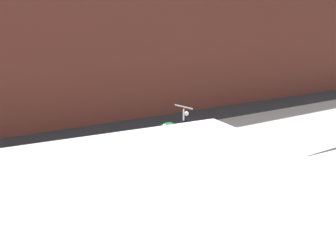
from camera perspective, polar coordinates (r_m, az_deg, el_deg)
ground_plane at (r=5.81m, az=6.91°, el=-10.96°), size 80.00×80.00×0.00m
sidewalk_slab at (r=7.14m, az=-1.64°, el=-5.43°), size 36.00×3.50×0.01m
brick_building_wall at (r=9.80m, az=-11.89°, el=14.35°), size 36.00×0.50×4.72m
motorcycle_green at (r=7.07m, az=-1.59°, el=-2.23°), size 1.98×0.68×1.03m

